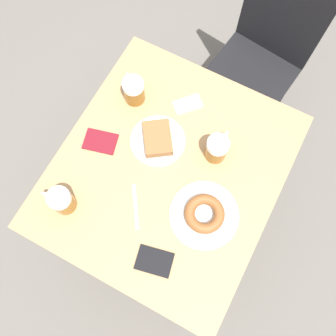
# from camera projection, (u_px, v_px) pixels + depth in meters

# --- Properties ---
(ground_plane) EXTENTS (8.00, 8.00, 0.00)m
(ground_plane) POSITION_uv_depth(u_px,v_px,m) (168.00, 210.00, 2.13)
(ground_plane) COLOR #666059
(table) EXTENTS (0.82, 0.93, 0.75)m
(table) POSITION_uv_depth(u_px,v_px,m) (168.00, 175.00, 1.48)
(table) COLOR tan
(table) RESTS_ON ground_plane
(chair) EXTENTS (0.45, 0.45, 0.93)m
(chair) POSITION_uv_depth(u_px,v_px,m) (267.00, 46.00, 1.82)
(chair) COLOR black
(chair) RESTS_ON ground_plane
(plate_with_cake) EXTENTS (0.21, 0.21, 0.05)m
(plate_with_cake) POSITION_uv_depth(u_px,v_px,m) (158.00, 139.00, 1.43)
(plate_with_cake) COLOR white
(plate_with_cake) RESTS_ON table
(plate_with_donut) EXTENTS (0.25, 0.25, 0.05)m
(plate_with_donut) POSITION_uv_depth(u_px,v_px,m) (204.00, 214.00, 1.34)
(plate_with_donut) COLOR white
(plate_with_donut) RESTS_ON table
(beer_mug_left) EXTENTS (0.12, 0.08, 0.11)m
(beer_mug_left) POSITION_uv_depth(u_px,v_px,m) (61.00, 201.00, 1.32)
(beer_mug_left) COLOR #8C5619
(beer_mug_left) RESTS_ON table
(beer_mug_center) EXTENTS (0.08, 0.12, 0.11)m
(beer_mug_center) POSITION_uv_depth(u_px,v_px,m) (217.00, 148.00, 1.38)
(beer_mug_center) COLOR #8C5619
(beer_mug_center) RESTS_ON table
(beer_mug_right) EXTENTS (0.11, 0.10, 0.11)m
(beer_mug_right) POSITION_uv_depth(u_px,v_px,m) (134.00, 90.00, 1.46)
(beer_mug_right) COLOR #8C5619
(beer_mug_right) RESTS_ON table
(napkin_folded) EXTENTS (0.12, 0.12, 0.00)m
(napkin_folded) POSITION_uv_depth(u_px,v_px,m) (188.00, 104.00, 1.50)
(napkin_folded) COLOR white
(napkin_folded) RESTS_ON table
(fork) EXTENTS (0.11, 0.15, 0.00)m
(fork) POSITION_uv_depth(u_px,v_px,m) (136.00, 207.00, 1.37)
(fork) COLOR silver
(fork) RESTS_ON table
(passport_near_edge) EXTENTS (0.14, 0.12, 0.01)m
(passport_near_edge) POSITION_uv_depth(u_px,v_px,m) (100.00, 141.00, 1.45)
(passport_near_edge) COLOR maroon
(passport_near_edge) RESTS_ON table
(passport_far_edge) EXTENTS (0.14, 0.11, 0.01)m
(passport_far_edge) POSITION_uv_depth(u_px,v_px,m) (154.00, 261.00, 1.31)
(passport_far_edge) COLOR black
(passport_far_edge) RESTS_ON table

